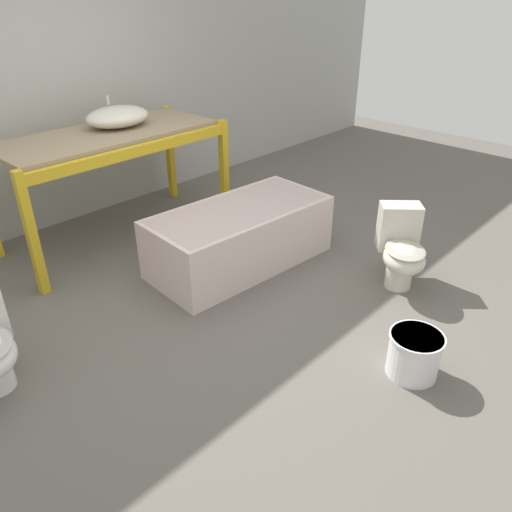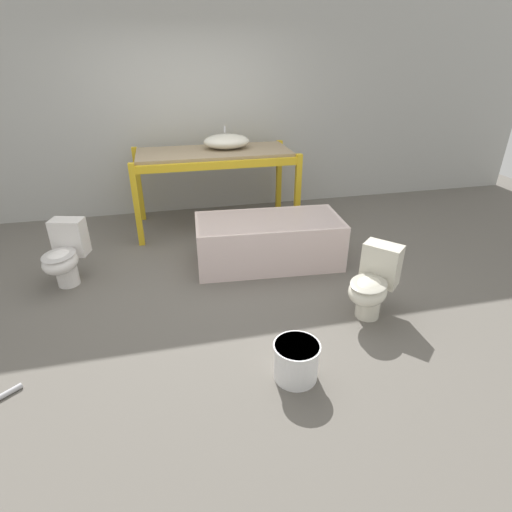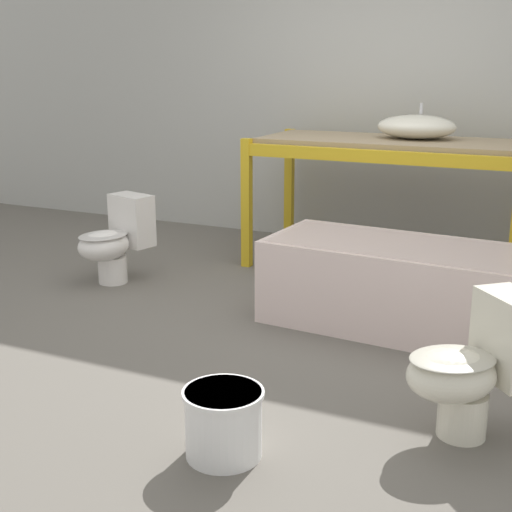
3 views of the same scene
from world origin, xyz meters
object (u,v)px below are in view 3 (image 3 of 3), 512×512
object	(u,v)px
sink_basin	(417,127)
toilet_far	(115,239)
toilet_near	(474,366)
bucket_white	(223,422)
bathtub_main	(396,279)

from	to	relation	value
sink_basin	toilet_far	world-z (taller)	sink_basin
toilet_near	bucket_white	bearing A→B (deg)	-97.37
sink_basin	toilet_near	xyz separation A→B (m)	(0.86, -2.49, -0.78)
bathtub_main	toilet_near	distance (m)	1.33
bathtub_main	toilet_near	xyz separation A→B (m)	(0.63, -1.17, 0.02)
sink_basin	bathtub_main	world-z (taller)	sink_basin
sink_basin	toilet_far	bearing A→B (deg)	-145.46
toilet_near	bathtub_main	bearing A→B (deg)	166.86
toilet_far	bathtub_main	bearing A→B (deg)	13.81
toilet_far	bucket_white	world-z (taller)	toilet_far
toilet_far	toilet_near	bearing A→B (deg)	-9.03
sink_basin	bucket_white	world-z (taller)	sink_basin
sink_basin	toilet_near	size ratio (longest dim) A/B	0.93
toilet_far	bucket_white	bearing A→B (deg)	-29.87
toilet_near	toilet_far	size ratio (longest dim) A/B	1.01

